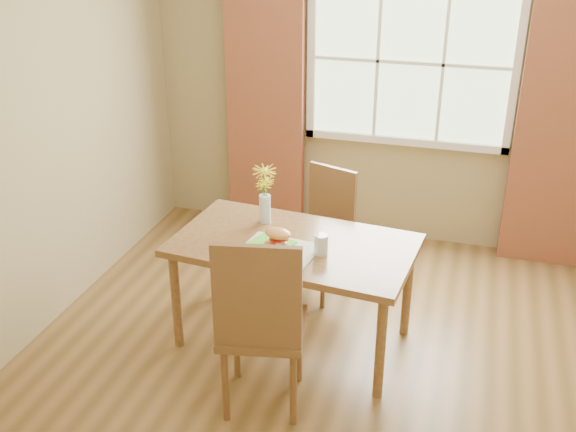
% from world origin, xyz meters
% --- Properties ---
extents(room, '(4.24, 3.84, 2.74)m').
position_xyz_m(room, '(0.00, 0.00, 1.35)').
color(room, brown).
rests_on(room, ground).
extents(window, '(1.62, 0.06, 1.32)m').
position_xyz_m(window, '(0.00, 1.87, 1.50)').
color(window, '#AAC797').
rests_on(window, room).
extents(curtain_left, '(0.65, 0.08, 2.20)m').
position_xyz_m(curtain_left, '(-1.15, 1.78, 1.10)').
color(curtain_left, maroon).
rests_on(curtain_left, room).
extents(curtain_right, '(0.65, 0.08, 2.20)m').
position_xyz_m(curtain_right, '(1.15, 1.78, 1.10)').
color(curtain_right, maroon).
rests_on(curtain_right, room).
extents(dining_table, '(1.55, 0.97, 0.72)m').
position_xyz_m(dining_table, '(-0.45, 0.19, 0.64)').
color(dining_table, olive).
rests_on(dining_table, room).
extents(chair_near, '(0.54, 0.54, 1.10)m').
position_xyz_m(chair_near, '(-0.44, -0.52, 0.61)').
color(chair_near, brown).
rests_on(chair_near, room).
extents(chair_far, '(0.49, 0.49, 0.93)m').
position_xyz_m(chair_far, '(-0.43, 0.89, 0.51)').
color(chair_far, brown).
rests_on(chair_far, room).
extents(placemat, '(0.49, 0.39, 0.01)m').
position_xyz_m(placemat, '(-0.51, 0.06, 0.72)').
color(placemat, beige).
rests_on(placemat, dining_table).
extents(plate, '(0.31, 0.31, 0.01)m').
position_xyz_m(plate, '(-0.57, 0.07, 0.73)').
color(plate, '#5DD735').
rests_on(plate, placemat).
extents(croissant_sandwich, '(0.20, 0.16, 0.13)m').
position_xyz_m(croissant_sandwich, '(-0.51, 0.05, 0.80)').
color(croissant_sandwich, '#F2A952').
rests_on(croissant_sandwich, plate).
extents(water_glass, '(0.08, 0.08, 0.13)m').
position_xyz_m(water_glass, '(-0.26, 0.09, 0.78)').
color(water_glass, silver).
rests_on(water_glass, dining_table).
extents(flower_vase, '(0.16, 0.16, 0.39)m').
position_xyz_m(flower_vase, '(-0.71, 0.41, 0.95)').
color(flower_vase, silver).
rests_on(flower_vase, dining_table).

